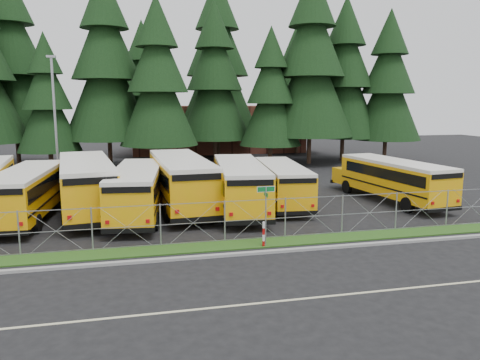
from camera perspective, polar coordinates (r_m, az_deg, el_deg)
The scene contains 28 objects.
ground at distance 23.55m, azimuth 0.07°, elevation -6.68°, with size 120.00×120.00×0.00m, color black.
curb at distance 20.66m, azimuth 2.06°, elevation -8.85°, with size 50.00×0.25×0.12m, color gray.
grass_verge at distance 21.96m, azimuth 1.09°, elevation -7.81°, with size 50.00×1.40×0.06m, color #204413.
road_lane_line at distance 16.32m, azimuth 6.71°, elevation -14.28°, with size 50.00×0.12×0.01m, color beige.
chainlink_fence at distance 22.35m, azimuth 0.65°, elevation -4.91°, with size 44.00×0.10×2.00m, color #999DA2, non-canonical shape.
brick_building at distance 63.11m, azimuth -2.96°, elevation 6.28°, with size 22.00×10.00×6.00m, color brown.
bus_1 at distance 28.89m, azimuth -24.32°, elevation -1.59°, with size 2.56×10.86×2.85m, color #E4A607, non-canonical shape.
bus_2 at distance 29.29m, azimuth -18.25°, elevation -0.71°, with size 2.89×12.25×3.21m, color #E4A607, non-canonical shape.
bus_3 at distance 27.53m, azimuth -12.32°, elevation -1.45°, with size 2.58×10.92×2.86m, color #E4A607, non-canonical shape.
bus_4 at distance 29.34m, azimuth -7.32°, elevation -0.30°, with size 2.88×12.22×3.20m, color #E4A607, non-canonical shape.
bus_5 at distance 28.46m, azimuth -0.09°, elevation -0.77°, with size 2.66×11.29×2.96m, color #E4A607, non-canonical shape.
bus_6 at distance 30.30m, azimuth 5.02°, elevation -0.50°, with size 2.37×10.03×2.63m, color #E4A607, non-canonical shape.
bus_east at distance 32.52m, azimuth 17.90°, elevation -0.10°, with size 2.50×10.60×2.78m, color #E4A607, non-canonical shape.
street_sign at distance 21.21m, azimuth 3.17°, elevation -2.84°, with size 0.84×0.55×2.81m.
striped_bollard at distance 21.44m, azimuth 2.89°, elevation -6.66°, with size 0.11×0.11×1.20m, color #B20C0C.
light_standard at distance 40.39m, azimuth -21.64°, elevation 7.35°, with size 0.70×0.35×10.14m.
conifer_2 at distance 47.82m, azimuth -22.44°, elevation 8.71°, with size 5.86×5.86×12.95m, color black, non-canonical shape.
conifer_3 at distance 48.96m, azimuth -15.98°, elevation 12.76°, with size 8.71×8.71×19.26m, color black, non-canonical shape.
conifer_4 at distance 45.88m, azimuth -9.98°, elevation 11.49°, with size 7.46×7.46×16.49m, color black, non-canonical shape.
conifer_5 at distance 51.29m, azimuth -3.12°, elevation 11.79°, with size 7.78×7.78×17.20m, color black, non-canonical shape.
conifer_6 at distance 48.69m, azimuth 3.77°, elevation 10.09°, with size 6.38×6.38×14.11m, color black, non-canonical shape.
conifer_7 at distance 50.52m, azimuth 8.65°, elevation 13.38°, with size 9.09×9.09×20.10m, color black, non-canonical shape.
conifer_8 at distance 53.95m, azimuth 12.62°, elevation 11.84°, with size 8.09×8.09×17.90m, color black, non-canonical shape.
conifer_9 at distance 54.41m, azimuth 17.58°, elevation 10.83°, with size 7.43×7.43×16.43m, color black, non-canonical shape.
conifer_10 at distance 54.79m, azimuth -26.08°, elevation 12.40°, with size 9.23×9.23×20.42m, color black, non-canonical shape.
conifer_11 at distance 57.81m, azimuth -11.71°, elevation 10.78°, with size 7.25×7.25×16.04m, color black, non-canonical shape.
conifer_12 at distance 56.80m, azimuth -2.77°, elevation 13.56°, with size 9.55×9.55×21.13m, color black, non-canonical shape.
conifer_13 at distance 60.49m, azimuth 7.03°, elevation 11.11°, with size 7.51×7.51×16.61m, color black, non-canonical shape.
Camera 1 is at (-5.17, -22.01, 6.58)m, focal length 35.00 mm.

